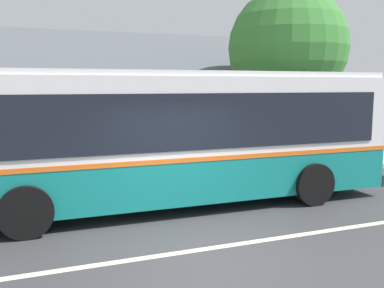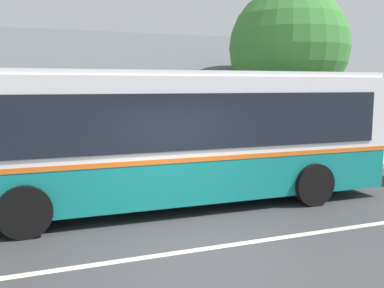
{
  "view_description": "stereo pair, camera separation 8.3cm",
  "coord_description": "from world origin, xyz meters",
  "views": [
    {
      "loc": [
        -2.69,
        -6.49,
        2.8
      ],
      "look_at": [
        1.49,
        4.3,
        1.21
      ],
      "focal_mm": 40.0,
      "sensor_mm": 36.0,
      "label": 1
    },
    {
      "loc": [
        -2.61,
        -6.52,
        2.8
      ],
      "look_at": [
        1.49,
        4.3,
        1.21
      ],
      "focal_mm": 40.0,
      "sensor_mm": 36.0,
      "label": 2
    }
  ],
  "objects": [
    {
      "name": "transit_bus",
      "position": [
        0.2,
        2.9,
        1.67
      ],
      "size": [
        10.89,
        2.86,
        3.11
      ],
      "color": "#147F7A",
      "rests_on": "ground"
    },
    {
      "name": "ground_plane",
      "position": [
        0.0,
        0.0,
        0.0
      ],
      "size": [
        300.0,
        300.0,
        0.0
      ],
      "primitive_type": "plane",
      "color": "#38383A"
    },
    {
      "name": "street_tree_primary",
      "position": [
        6.09,
        6.75,
        4.12
      ],
      "size": [
        4.22,
        4.22,
        6.24
      ],
      "color": "#4C3828",
      "rests_on": "ground"
    },
    {
      "name": "sidewalk_far",
      "position": [
        0.0,
        6.0,
        0.07
      ],
      "size": [
        60.0,
        3.0,
        0.15
      ],
      "primitive_type": "cube",
      "color": "#ADAAA3",
      "rests_on": "ground"
    },
    {
      "name": "community_building",
      "position": [
        -2.37,
        13.39,
        1.78
      ],
      "size": [
        21.35,
        9.53,
        6.24
      ],
      "color": "beige",
      "rests_on": "ground"
    },
    {
      "name": "bench_down_street",
      "position": [
        -1.33,
        5.62,
        0.56
      ],
      "size": [
        1.57,
        0.51,
        0.94
      ],
      "color": "brown",
      "rests_on": "sidewalk_far"
    },
    {
      "name": "lane_divider_stripe",
      "position": [
        0.0,
        0.0,
        0.0
      ],
      "size": [
        60.0,
        0.16,
        0.01
      ],
      "primitive_type": "cube",
      "color": "beige",
      "rests_on": "ground"
    }
  ]
}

